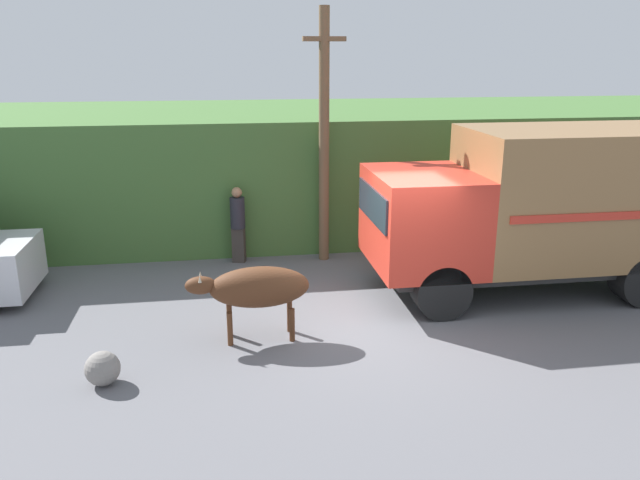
# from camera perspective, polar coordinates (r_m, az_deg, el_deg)

# --- Properties ---
(ground_plane) EXTENTS (60.00, 60.00, 0.00)m
(ground_plane) POSITION_cam_1_polar(r_m,az_deg,el_deg) (11.05, 5.67, -7.42)
(ground_plane) COLOR slate
(hillside_embankment) EXTENTS (32.00, 6.96, 3.05)m
(hillside_embankment) POSITION_cam_1_polar(r_m,az_deg,el_deg) (17.60, -0.19, 7.01)
(hillside_embankment) COLOR #426B33
(hillside_embankment) RESTS_ON ground_plane
(cargo_truck) EXTENTS (6.23, 2.46, 3.16)m
(cargo_truck) POSITION_cam_1_polar(r_m,az_deg,el_deg) (12.58, 19.63, 3.02)
(cargo_truck) COLOR #2D2D2D
(cargo_truck) RESTS_ON ground_plane
(brown_cow) EXTENTS (1.98, 0.67, 1.23)m
(brown_cow) POSITION_cam_1_polar(r_m,az_deg,el_deg) (10.09, -5.84, -4.36)
(brown_cow) COLOR #512D19
(brown_cow) RESTS_ON ground_plane
(pedestrian_on_hill) EXTENTS (0.41, 0.41, 1.71)m
(pedestrian_on_hill) POSITION_cam_1_polar(r_m,az_deg,el_deg) (13.86, -7.52, 1.72)
(pedestrian_on_hill) COLOR #38332D
(pedestrian_on_hill) RESTS_ON ground_plane
(utility_pole) EXTENTS (0.90, 0.22, 5.43)m
(utility_pole) POSITION_cam_1_polar(r_m,az_deg,el_deg) (13.59, 0.37, 9.68)
(utility_pole) COLOR brown
(utility_pole) RESTS_ON ground_plane
(roadside_rock) EXTENTS (0.50, 0.50, 0.50)m
(roadside_rock) POSITION_cam_1_polar(r_m,az_deg,el_deg) (9.47, -19.26, -11.03)
(roadside_rock) COLOR gray
(roadside_rock) RESTS_ON ground_plane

